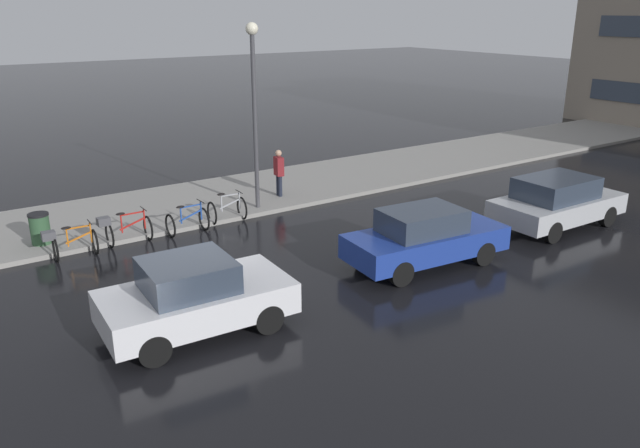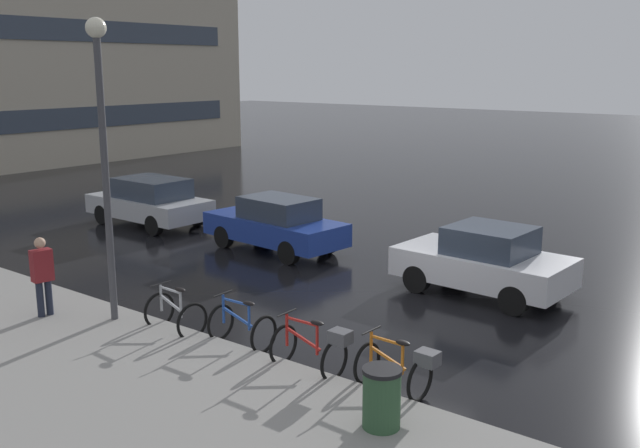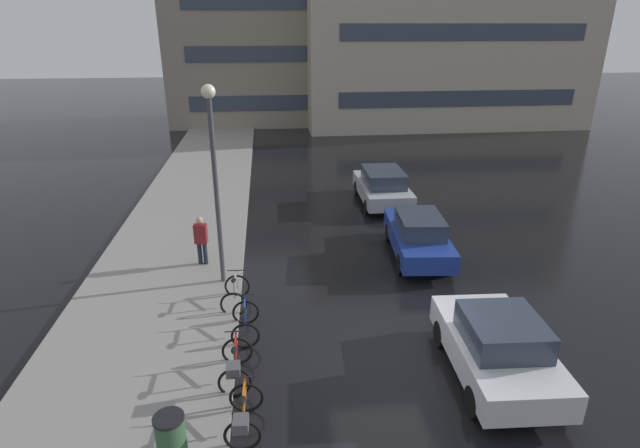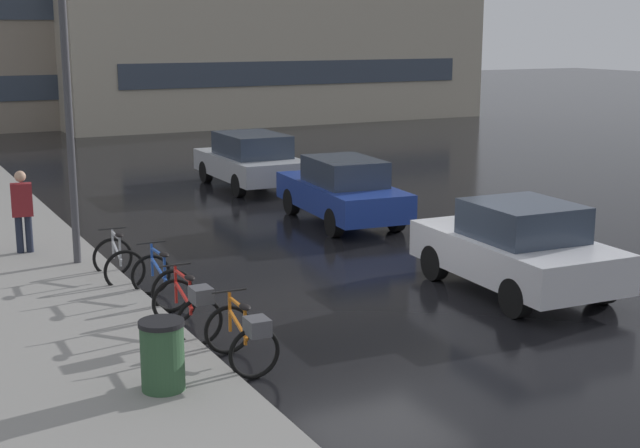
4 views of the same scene
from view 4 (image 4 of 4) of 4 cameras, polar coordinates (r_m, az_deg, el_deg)
The scene contains 12 objects.
ground_plane at distance 15.17m, azimuth 3.95°, elevation -4.74°, with size 140.00×140.00×0.00m, color black.
bicycle_nearest at distance 11.93m, azimuth -4.85°, elevation -7.12°, with size 0.76×1.35×0.95m.
bicycle_second at distance 13.21m, azimuth -8.34°, elevation -5.20°, with size 0.73×1.43×0.98m.
bicycle_third at distance 14.98m, azimuth -10.12°, elevation -3.56°, with size 0.74×1.15×0.95m.
bicycle_farthest at distance 16.25m, azimuth -12.77°, elevation -2.38°, with size 0.79×1.11×0.97m.
car_white at distance 15.66m, azimuth 12.50°, elevation -1.49°, with size 2.12×3.95×1.59m.
car_blue at distance 20.83m, azimuth 1.43°, elevation 2.16°, with size 2.08×4.40×1.54m.
car_silver at distance 25.68m, azimuth -4.47°, elevation 4.12°, with size 2.02×4.29×1.57m.
pedestrian at distance 18.38m, azimuth -18.51°, elevation 0.87°, with size 0.43×0.30×1.77m.
streetlamp at distance 16.95m, azimuth -15.96°, elevation 9.78°, with size 0.39×0.39×5.98m.
trash_bin at distance 11.11m, azimuth -10.04°, elevation -8.59°, with size 0.56×0.56×1.02m.
building_facade_main at distance 45.36m, azimuth -19.19°, elevation 12.89°, with size 18.45×7.80×10.86m.
Camera 4 is at (-7.60, -12.36, 4.44)m, focal length 50.00 mm.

